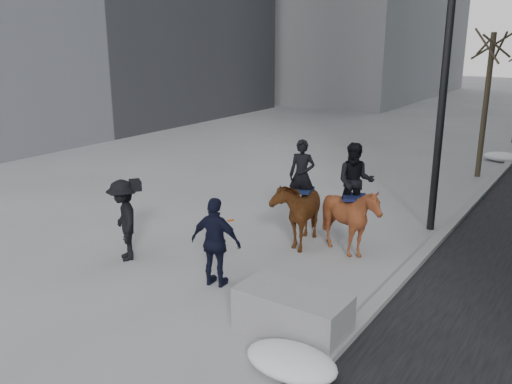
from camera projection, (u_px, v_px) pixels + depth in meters
The scene contains 10 objects.
ground at pixel (223, 278), 10.77m from camera, with size 120.00×120.00×0.00m, color gray.
curb at pixel (488, 186), 17.16m from camera, with size 0.25×90.00×0.12m, color gray.
planter at pixel (292, 312), 8.72m from camera, with size 1.80×0.90×0.72m, color gray.
tree_near at pixel (486, 99), 17.80m from camera, with size 1.20×1.20×5.27m, color #322A1D, non-canonical shape.
mounted_left at pixel (298, 205), 12.43m from camera, with size 1.26×2.00×2.40m.
mounted_right at pixel (351, 211), 11.73m from camera, with size 1.76×1.85×2.47m.
feeder at pixel (216, 242), 10.25m from camera, with size 1.09×0.94×1.75m.
camera_crew at pixel (124, 220), 11.48m from camera, with size 1.30×1.19×1.75m.
lamppost at pixel (450, 19), 12.12m from camera, with size 0.25×0.80×9.09m.
snow_piles at pixel (444, 214), 14.11m from camera, with size 1.41×17.05×0.36m.
Camera 1 is at (6.01, -7.85, 4.66)m, focal length 38.00 mm.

